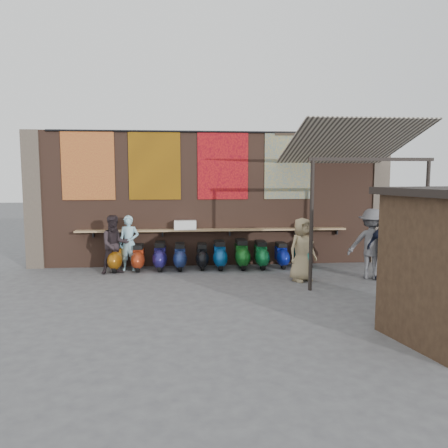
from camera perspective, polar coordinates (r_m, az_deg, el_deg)
The scene contains 33 objects.
ground at distance 10.85m, azimuth -0.57°, elevation -8.08°, with size 70.00×70.00×0.00m, color #474749.
brick_wall at distance 13.22m, azimuth -1.53°, elevation 3.30°, with size 10.00×0.40×4.00m, color brown.
pier_left at distance 13.90m, azimuth -23.49°, elevation 2.92°, with size 0.50×0.50×4.00m, color #4C4238.
pier_right at distance 14.52m, azimuth 19.45°, elevation 3.21°, with size 0.50×0.50×4.00m, color #4C4238.
eating_counter at distance 12.94m, azimuth -1.41°, elevation -0.77°, with size 8.00×0.32×0.05m, color #9E7A51.
shelf_box at distance 12.86m, azimuth -5.09°, elevation -0.13°, with size 0.64×0.29×0.26m, color white.
tapestry_redgold at distance 13.25m, azimuth -17.34°, elevation 7.35°, with size 1.50×0.02×2.00m, color maroon.
tapestry_sun at distance 12.99m, azimuth -9.05°, elevation 7.58°, with size 1.50×0.02×2.00m, color orange.
tapestry_orange at distance 13.01m, azimuth -0.15°, elevation 7.65°, with size 1.50×0.02×2.00m, color red.
tapestry_multi at distance 13.34m, azimuth 8.52°, elevation 7.55°, with size 1.50×0.02×2.00m, color #285C93.
hang_rail at distance 13.04m, azimuth -1.49°, elevation 11.97°, with size 0.06×0.06×9.50m, color black.
scooter_stool_0 at distance 12.79m, azimuth -13.95°, elevation -4.23°, with size 0.38×0.84×0.79m, color #864B0C, non-canonical shape.
scooter_stool_1 at distance 12.73m, azimuth -11.12°, elevation -4.33°, with size 0.35×0.78×0.74m, color #972E14, non-canonical shape.
scooter_stool_2 at distance 12.69m, azimuth -8.35°, elevation -4.18°, with size 0.38×0.84×0.80m, color #1B1653, non-canonical shape.
scooter_stool_3 at distance 12.66m, azimuth -5.76°, elevation -4.26°, with size 0.36×0.80×0.76m, color navy, non-canonical shape.
scooter_stool_4 at distance 12.73m, azimuth -2.89°, elevation -4.25°, with size 0.35×0.77×0.73m, color black, non-canonical shape.
scooter_stool_5 at distance 12.70m, azimuth -0.56°, elevation -4.07°, with size 0.38×0.85×0.81m, color navy, non-canonical shape.
scooter_stool_6 at distance 12.75m, azimuth 2.32°, elevation -3.97°, with size 0.40×0.89×0.84m, color #105419, non-canonical shape.
scooter_stool_7 at distance 12.84m, azimuth 4.87°, elevation -4.02°, with size 0.38×0.84×0.80m, color #0D612E, non-canonical shape.
scooter_stool_8 at distance 12.99m, azimuth 7.52°, elevation -4.07°, with size 0.35×0.77×0.74m, color navy, non-canonical shape.
scooter_stool_9 at distance 13.17m, azimuth 10.03°, elevation -3.99°, with size 0.34×0.76×0.72m, color #186254, non-canonical shape.
diner_left at distance 12.72m, azimuth -12.30°, elevation -2.45°, with size 0.58×0.38×1.58m, color #99CDDF.
diner_right at distance 12.40m, azimuth -14.08°, elevation -2.62°, with size 0.79×0.62×1.62m, color #281F23.
shopper_navy at distance 11.92m, azimuth 20.54°, elevation -2.74°, with size 1.06×0.44×1.81m, color black.
shopper_grey at distance 12.08m, azimuth 18.69°, elevation -2.47°, with size 1.19×0.68×1.84m, color #5D5D62.
shopper_tan at distance 11.37m, azimuth 10.18°, elevation -3.30°, with size 0.80×0.52×1.63m, color tan.
stall_sign at distance 8.70m, azimuth 25.17°, elevation -0.66°, with size 1.20×0.04×0.50m, color gold.
stall_shelf at distance 8.84m, azimuth 24.91°, elevation -6.21°, with size 1.83×0.10×0.06m, color #473321.
awning_canvas at distance 12.21m, azimuth 15.92°, elevation 10.08°, with size 3.20×3.40×0.03m, color beige.
awning_ledger at distance 13.73m, azimuth 13.54°, elevation 11.38°, with size 3.30×0.08×0.12m, color #33261C.
awning_header at distance 10.80m, azimuth 18.73°, elevation 8.01°, with size 3.00×0.08×0.08m, color black.
awning_post_left at distance 10.37m, azimuth 11.34°, elevation -0.16°, with size 0.09×0.09×3.10m, color black.
awning_post_right at distance 11.49m, azimuth 24.85°, elevation -0.01°, with size 0.09×0.09×3.10m, color black.
Camera 1 is at (-0.85, -10.48, 2.70)m, focal length 35.00 mm.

